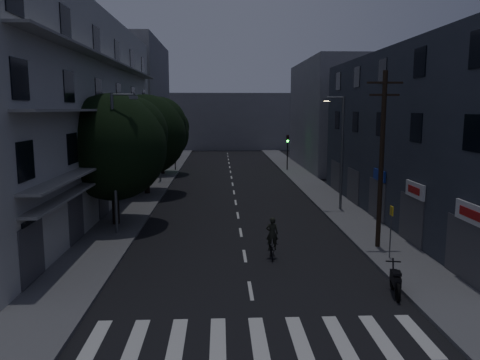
{
  "coord_description": "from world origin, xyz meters",
  "views": [
    {
      "loc": [
        -1.19,
        -15.94,
        7.26
      ],
      "look_at": [
        0.0,
        12.0,
        3.0
      ],
      "focal_mm": 35.0,
      "sensor_mm": 36.0,
      "label": 1
    }
  ],
  "objects": [
    {
      "name": "sidewalk_left",
      "position": [
        -7.5,
        25.0,
        0.07
      ],
      "size": [
        3.0,
        90.0,
        0.15
      ],
      "primitive_type": "cube",
      "color": "#565659",
      "rests_on": "ground"
    },
    {
      "name": "bus_stop_sign",
      "position": [
        6.97,
        5.53,
        1.89
      ],
      "size": [
        0.06,
        0.35,
        2.52
      ],
      "color": "#595B60",
      "rests_on": "sidewalk_right"
    },
    {
      "name": "crosswalk",
      "position": [
        -0.0,
        -2.0,
        0.0
      ],
      "size": [
        10.9,
        3.0,
        0.01
      ],
      "color": "beige",
      "rests_on": "ground"
    },
    {
      "name": "ground",
      "position": [
        0.0,
        25.0,
        0.0
      ],
      "size": [
        160.0,
        160.0,
        0.0
      ],
      "primitive_type": "plane",
      "color": "black",
      "rests_on": "ground"
    },
    {
      "name": "building_far_end",
      "position": [
        0.0,
        70.0,
        5.0
      ],
      "size": [
        24.0,
        8.0,
        10.0
      ],
      "primitive_type": "cube",
      "color": "slate",
      "rests_on": "ground"
    },
    {
      "name": "lane_markings",
      "position": [
        0.0,
        31.25,
        0.01
      ],
      "size": [
        0.15,
        60.5,
        0.01
      ],
      "color": "beige",
      "rests_on": "ground"
    },
    {
      "name": "cyclist",
      "position": [
        1.32,
        6.14,
        0.69
      ],
      "size": [
        0.62,
        1.64,
        2.05
      ],
      "rotation": [
        0.0,
        0.0,
        -0.03
      ],
      "color": "black",
      "rests_on": "ground"
    },
    {
      "name": "traffic_signal_far_right",
      "position": [
        6.73,
        38.65,
        3.1
      ],
      "size": [
        0.28,
        0.37,
        4.1
      ],
      "color": "black",
      "rests_on": "sidewalk_right"
    },
    {
      "name": "tree_far",
      "position": [
        -7.53,
        35.99,
        4.75
      ],
      "size": [
        5.94,
        5.94,
        7.34
      ],
      "color": "black",
      "rests_on": "sidewalk_left"
    },
    {
      "name": "tree_mid",
      "position": [
        -7.35,
        23.71,
        5.35
      ],
      "size": [
        6.77,
        6.77,
        8.32
      ],
      "color": "black",
      "rests_on": "sidewalk_left"
    },
    {
      "name": "street_lamp_left_far",
      "position": [
        -7.03,
        30.3,
        4.6
      ],
      "size": [
        1.51,
        0.25,
        8.0
      ],
      "color": "slate",
      "rests_on": "sidewalk_left"
    },
    {
      "name": "building_far_right",
      "position": [
        12.0,
        42.0,
        6.5
      ],
      "size": [
        6.0,
        20.0,
        13.0
      ],
      "primitive_type": "cube",
      "color": "slate",
      "rests_on": "ground"
    },
    {
      "name": "sidewalk_right",
      "position": [
        7.5,
        25.0,
        0.07
      ],
      "size": [
        3.0,
        90.0,
        0.15
      ],
      "primitive_type": "cube",
      "color": "#565659",
      "rests_on": "ground"
    },
    {
      "name": "street_lamp_right",
      "position": [
        7.32,
        16.69,
        4.6
      ],
      "size": [
        1.51,
        0.25,
        8.0
      ],
      "color": "#5B5E63",
      "rests_on": "sidewalk_right"
    },
    {
      "name": "tree_near",
      "position": [
        -7.65,
        12.96,
        5.2
      ],
      "size": [
        6.54,
        6.54,
        8.07
      ],
      "color": "black",
      "rests_on": "sidewalk_left"
    },
    {
      "name": "traffic_signal_far_left",
      "position": [
        -6.51,
        39.31,
        3.1
      ],
      "size": [
        0.28,
        0.37,
        4.1
      ],
      "color": "black",
      "rests_on": "sidewalk_left"
    },
    {
      "name": "building_far_left",
      "position": [
        -12.0,
        48.0,
        8.0
      ],
      "size": [
        6.0,
        20.0,
        16.0
      ],
      "primitive_type": "cube",
      "color": "slate",
      "rests_on": "ground"
    },
    {
      "name": "utility_pole",
      "position": [
        7.01,
        7.37,
        4.87
      ],
      "size": [
        1.8,
        0.24,
        9.0
      ],
      "color": "black",
      "rests_on": "sidewalk_right"
    },
    {
      "name": "motorcycle",
      "position": [
        5.67,
        1.36,
        0.52
      ],
      "size": [
        0.7,
        2.03,
        1.31
      ],
      "rotation": [
        0.0,
        0.0,
        -0.2
      ],
      "color": "black",
      "rests_on": "ground"
    },
    {
      "name": "street_lamp_left_near",
      "position": [
        -7.09,
        10.72,
        4.6
      ],
      "size": [
        1.51,
        0.25,
        8.0
      ],
      "color": "slate",
      "rests_on": "sidewalk_left"
    },
    {
      "name": "building_right",
      "position": [
        11.99,
        14.0,
        5.5
      ],
      "size": [
        6.19,
        28.0,
        11.0
      ],
      "color": "#2B303A",
      "rests_on": "ground"
    },
    {
      "name": "building_left",
      "position": [
        -11.98,
        18.0,
        6.99
      ],
      "size": [
        7.0,
        36.0,
        14.0
      ],
      "color": "#B4B4AE",
      "rests_on": "ground"
    }
  ]
}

